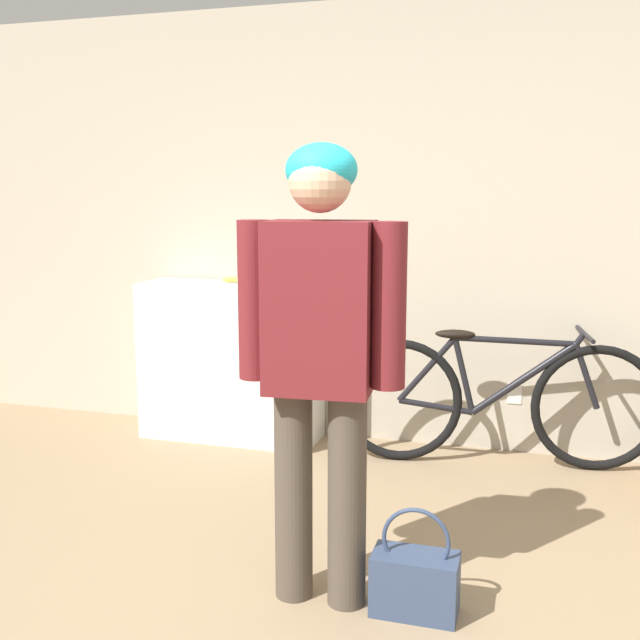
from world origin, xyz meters
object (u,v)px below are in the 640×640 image
at_px(bicycle, 496,400).
at_px(banana, 243,280).
at_px(person, 320,335).
at_px(handbag, 415,580).

relative_size(bicycle, banana, 6.03).
bearing_deg(person, banana, 115.81).
distance_m(bicycle, banana, 1.65).
height_order(person, handbag, person).
xyz_separation_m(banana, handbag, (1.35, -1.71, -0.86)).
bearing_deg(handbag, person, -179.88).
relative_size(person, bicycle, 0.95).
relative_size(banana, handbag, 0.72).
distance_m(bicycle, handbag, 1.65).
height_order(bicycle, banana, banana).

